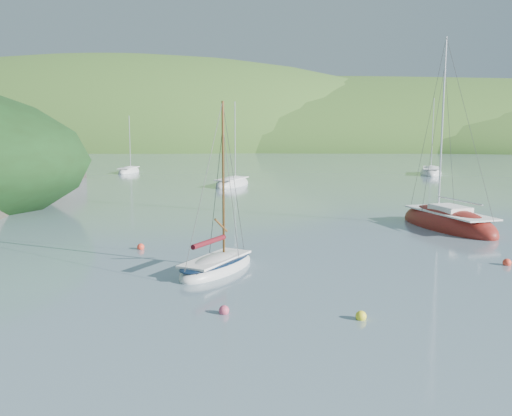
# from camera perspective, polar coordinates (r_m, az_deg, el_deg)

# --- Properties ---
(ground) EXTENTS (700.00, 700.00, 0.00)m
(ground) POSITION_cam_1_polar(r_m,az_deg,el_deg) (21.42, 3.52, -10.23)
(ground) COLOR slate
(ground) RESTS_ON ground
(shoreline_hills) EXTENTS (690.00, 135.00, 56.00)m
(shoreline_hills) POSITION_cam_1_polar(r_m,az_deg,el_deg) (193.09, 0.97, 6.33)
(shoreline_hills) COLOR #355F24
(shoreline_hills) RESTS_ON ground
(daysailer_white) EXTENTS (4.07, 5.86, 8.47)m
(daysailer_white) POSITION_cam_1_polar(r_m,az_deg,el_deg) (27.04, -3.94, -5.83)
(daysailer_white) COLOR silver
(daysailer_white) RESTS_ON ground
(sloop_red) EXTENTS (6.26, 9.70, 13.58)m
(sloop_red) POSITION_cam_1_polar(r_m,az_deg,el_deg) (39.97, 18.62, -1.56)
(sloop_red) COLOR maroon
(sloop_red) RESTS_ON ground
(distant_sloop_a) EXTENTS (4.53, 7.55, 10.17)m
(distant_sloop_a) POSITION_cam_1_polar(r_m,az_deg,el_deg) (63.96, -2.39, 2.38)
(distant_sloop_a) COLOR silver
(distant_sloop_a) RESTS_ON ground
(distant_sloop_b) EXTENTS (4.45, 8.35, 11.32)m
(distant_sloop_b) POSITION_cam_1_polar(r_m,az_deg,el_deg) (82.26, 17.09, 3.36)
(distant_sloop_b) COLOR silver
(distant_sloop_b) RESTS_ON ground
(distant_sloop_c) EXTENTS (2.56, 6.28, 8.79)m
(distant_sloop_c) POSITION_cam_1_polar(r_m,az_deg,el_deg) (83.42, -12.59, 3.57)
(distant_sloop_c) COLOR silver
(distant_sloop_c) RESTS_ON ground
(mooring_buoys) EXTENTS (19.27, 11.15, 0.41)m
(mooring_buoys) POSITION_cam_1_polar(r_m,az_deg,el_deg) (25.61, 5.55, -6.85)
(mooring_buoys) COLOR yellow
(mooring_buoys) RESTS_ON ground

